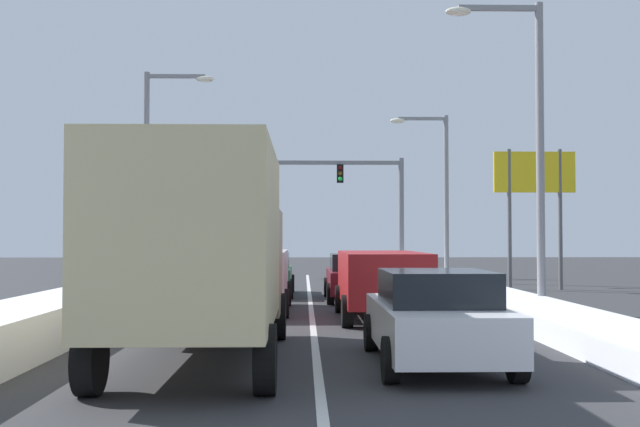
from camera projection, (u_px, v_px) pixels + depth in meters
ground_plane at (312, 321)px, 18.58m from camera, size 120.00×120.00×0.00m
lane_stripe_between_right_lane_and_center_lane at (311, 308)px, 22.10m from camera, size 0.14×38.77×0.01m
snow_bank_right_shoulder at (493, 299)px, 22.22m from camera, size 1.89×38.77×0.47m
snow_bank_left_shoulder at (127, 294)px, 22.00m from camera, size 1.76×38.77×0.81m
sedan_white_right_lane_nearest at (435, 317)px, 12.17m from camera, size 2.00×4.50×1.51m
suv_red_right_lane_second at (382, 278)px, 18.97m from camera, size 2.16×4.90×1.67m
sedan_maroon_right_lane_third at (356, 277)px, 24.70m from camera, size 2.00×4.50×1.51m
box_truck_center_lane_nearest at (203, 246)px, 12.29m from camera, size 2.53×7.20×3.36m
suv_silver_center_lane_second at (251, 275)px, 21.00m from camera, size 2.16×4.90×1.67m
sedan_green_center_lane_third at (265, 274)px, 26.81m from camera, size 2.00×4.50×1.51m
traffic_light_gantry at (330, 186)px, 39.87m from camera, size 10.60×0.47×6.20m
street_lamp_right_near at (527, 127)px, 20.62m from camera, size 2.66×0.36×8.41m
street_lamp_right_mid at (438, 181)px, 34.70m from camera, size 2.66×0.36×7.60m
street_lamp_left_mid at (156, 160)px, 28.76m from camera, size 2.66×0.36×8.28m
roadside_sign_right at (535, 187)px, 29.90m from camera, size 3.20×0.16×5.50m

